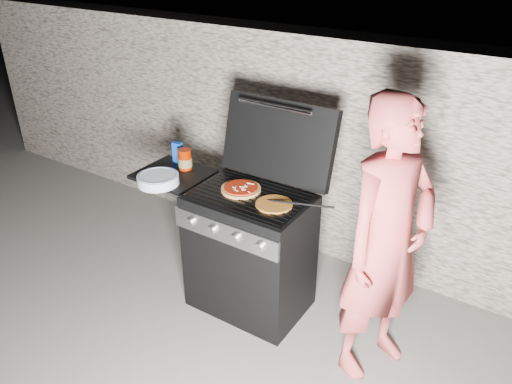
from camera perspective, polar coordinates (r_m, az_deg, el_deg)
The scene contains 10 objects.
ground at distance 3.82m, azimuth -0.64°, elevation -12.50°, with size 50.00×50.00×0.00m, color #65615D.
stone_wall at distance 4.14m, azimuth 7.38°, elevation 5.26°, with size 8.00×0.35×1.80m, color #A59687.
gas_grill at distance 3.66m, azimuth -3.96°, elevation -5.65°, with size 1.34×0.79×0.91m, color black, non-canonical shape.
pizza_topped at distance 3.36m, azimuth -1.73°, elevation 0.41°, with size 0.27×0.27×0.03m, color tan, non-canonical shape.
pizza_plain at distance 3.19m, azimuth 2.08°, elevation -1.40°, with size 0.24×0.24×0.01m, color #AE7824.
sauce_jar at distance 3.70m, azimuth -8.12°, elevation 3.73°, with size 0.10×0.10×0.15m, color #7E1600.
blue_carton at distance 3.82m, azimuth -8.94°, elevation 4.50°, with size 0.07×0.04×0.16m, color #0838AA.
plate_stack at distance 3.53m, azimuth -11.13°, elevation 1.41°, with size 0.29×0.29×0.07m, color silver.
person at distance 2.95m, azimuth 14.69°, elevation -5.77°, with size 0.64×0.42×1.77m, color #B2403E.
tongs at distance 3.12m, azimuth 4.69°, elevation -1.23°, with size 0.01×0.01×0.50m, color black.
Camera 1 is at (1.62, -2.42, 2.47)m, focal length 35.00 mm.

